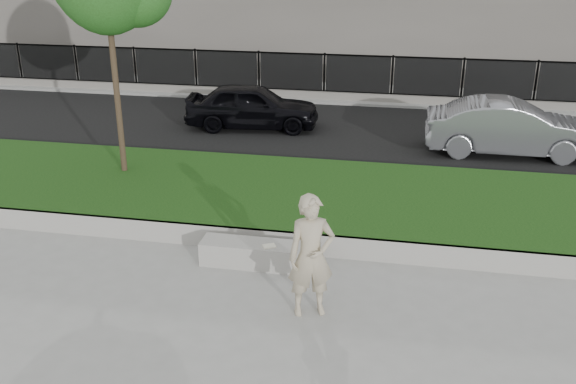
% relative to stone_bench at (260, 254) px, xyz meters
% --- Properties ---
extents(ground, '(90.00, 90.00, 0.00)m').
position_rel_stone_bench_xyz_m(ground, '(0.04, -0.52, -0.20)').
color(ground, gray).
rests_on(ground, ground).
extents(grass_bank, '(34.00, 4.00, 0.40)m').
position_rel_stone_bench_xyz_m(grass_bank, '(0.04, 2.48, -0.00)').
color(grass_bank, black).
rests_on(grass_bank, ground).
extents(grass_kerb, '(34.00, 0.08, 0.40)m').
position_rel_stone_bench_xyz_m(grass_kerb, '(0.04, 0.52, -0.00)').
color(grass_kerb, '#9F9C94').
rests_on(grass_kerb, ground).
extents(street, '(34.00, 7.00, 0.04)m').
position_rel_stone_bench_xyz_m(street, '(0.04, 7.98, -0.18)').
color(street, black).
rests_on(street, ground).
extents(far_pavement, '(34.00, 3.00, 0.12)m').
position_rel_stone_bench_xyz_m(far_pavement, '(0.04, 12.48, -0.14)').
color(far_pavement, gray).
rests_on(far_pavement, ground).
extents(iron_fence, '(32.00, 0.30, 1.50)m').
position_rel_stone_bench_xyz_m(iron_fence, '(0.04, 11.48, 0.34)').
color(iron_fence, slate).
rests_on(iron_fence, far_pavement).
extents(stone_bench, '(1.98, 0.49, 0.40)m').
position_rel_stone_bench_xyz_m(stone_bench, '(0.00, 0.00, 0.00)').
color(stone_bench, '#9F9C94').
rests_on(stone_bench, ground).
extents(man, '(0.78, 0.64, 1.84)m').
position_rel_stone_bench_xyz_m(man, '(1.06, -1.26, 0.72)').
color(man, '#BDAF91').
rests_on(man, ground).
extents(book, '(0.24, 0.22, 0.02)m').
position_rel_stone_bench_xyz_m(book, '(0.18, -0.09, 0.21)').
color(book, white).
rests_on(book, stone_bench).
extents(car_dark, '(3.87, 1.89, 1.27)m').
position_rel_stone_bench_xyz_m(car_dark, '(-2.09, 7.90, 0.47)').
color(car_dark, black).
rests_on(car_dark, street).
extents(car_silver, '(4.12, 1.47, 1.35)m').
position_rel_stone_bench_xyz_m(car_silver, '(4.75, 6.83, 0.51)').
color(car_silver, gray).
rests_on(car_silver, street).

